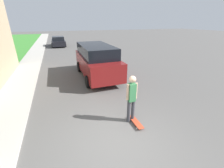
{
  "coord_description": "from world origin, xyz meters",
  "views": [
    {
      "loc": [
        -1.32,
        -3.27,
        3.48
      ],
      "look_at": [
        0.81,
        2.46,
        0.9
      ],
      "focal_mm": 24.0,
      "sensor_mm": 36.0,
      "label": 1
    }
  ],
  "objects": [
    {
      "name": "car_down_street",
      "position": [
        -0.81,
        21.0,
        0.66
      ],
      "size": [
        1.97,
        4.17,
        1.4
      ],
      "color": "black",
      "rests_on": "ground_plane"
    },
    {
      "name": "suv_parked",
      "position": [
        1.07,
        6.07,
        1.12
      ],
      "size": [
        2.12,
        5.06,
        2.09
      ],
      "color": "maroon",
      "rests_on": "ground_plane"
    },
    {
      "name": "ground_plane",
      "position": [
        0.0,
        0.0,
        0.0
      ],
      "size": [
        120.0,
        120.0,
        0.0
      ],
      "primitive_type": "plane",
      "color": "#54514F"
    },
    {
      "name": "skateboard",
      "position": [
        1.06,
        0.63,
        0.08
      ],
      "size": [
        0.23,
        0.83,
        0.1
      ],
      "color": "#B73D23",
      "rests_on": "ground_plane"
    },
    {
      "name": "skateboarder",
      "position": [
        0.95,
        0.86,
        1.02
      ],
      "size": [
        0.41,
        0.24,
        1.8
      ],
      "color": "#38383D",
      "rests_on": "ground_plane"
    },
    {
      "name": "sidewalk",
      "position": [
        -3.6,
        6.0,
        0.05
      ],
      "size": [
        1.8,
        80.0,
        0.1
      ],
      "color": "#ADA89E",
      "rests_on": "ground_plane"
    }
  ]
}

